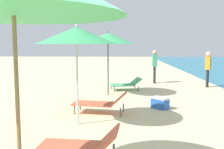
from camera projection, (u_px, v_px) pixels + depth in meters
lounger_nearest_shoreside at (80, 146)px, 4.29m from camera, size 1.39×0.79×0.63m
umbrella_second at (76, 36)px, 6.25m from camera, size 1.94×1.94×2.46m
lounger_second_shoreside at (101, 102)px, 7.48m from camera, size 1.63×0.84×0.65m
umbrella_farthest at (108, 38)px, 10.02m from camera, size 2.06×2.06×2.48m
lounger_farthest_shoreside at (126, 84)px, 11.36m from camera, size 1.44×0.97×0.53m
person_walking_near at (208, 66)px, 12.07m from camera, size 0.35×0.42×1.66m
person_walking_mid at (155, 63)px, 13.34m from camera, size 0.23×0.36×1.71m
cooler_box at (160, 103)px, 8.07m from camera, size 0.57×0.59×0.36m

